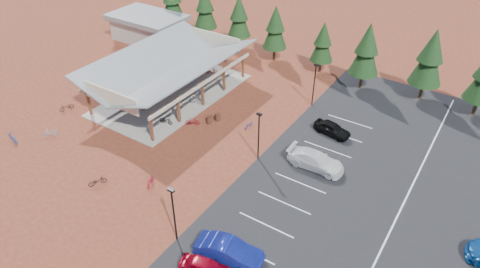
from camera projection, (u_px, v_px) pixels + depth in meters
ground at (204, 152)px, 42.00m from camera, size 140.00×140.00×0.00m
asphalt_lot at (402, 207)px, 35.72m from camera, size 27.00×44.00×0.04m
concrete_pad at (173, 94)px, 51.27m from camera, size 10.60×18.60×0.10m
bike_pavilion at (170, 66)px, 49.11m from camera, size 11.65×19.40×4.97m
outbuilding at (148, 27)px, 63.98m from camera, size 11.00×7.00×3.90m
lamp_post_0 at (174, 211)px, 31.18m from camera, size 0.50×0.25×5.14m
lamp_post_1 at (259, 133)px, 39.42m from camera, size 0.50×0.25×5.14m
lamp_post_2 at (314, 82)px, 47.65m from camera, size 0.50×0.25×5.14m
trash_bin_0 at (209, 120)px, 45.91m from camera, size 0.60×0.60×0.90m
trash_bin_1 at (218, 117)px, 46.41m from camera, size 0.60×0.60×0.90m
pine_1 at (205, 8)px, 62.54m from camera, size 3.44×3.44×8.02m
pine_2 at (239, 16)px, 59.96m from camera, size 3.34×3.34×7.78m
pine_3 at (275, 27)px, 56.69m from camera, size 3.29×3.29×7.65m
pine_4 at (323, 42)px, 53.96m from camera, size 2.93×2.93×6.82m
pine_5 at (367, 49)px, 49.87m from camera, size 3.55×3.55×8.27m
pine_6 at (430, 57)px, 47.59m from camera, size 3.70×3.70×8.62m
bike_0 at (139, 106)px, 48.14m from camera, size 1.61×0.57×0.85m
bike_1 at (139, 102)px, 48.66m from camera, size 1.69×0.97×0.98m
bike_2 at (172, 75)px, 54.35m from camera, size 1.72×0.85×0.86m
bike_3 at (193, 60)px, 57.67m from camera, size 1.85×0.92×1.07m
bike_4 at (166, 120)px, 45.70m from camera, size 1.67×0.74×0.85m
bike_5 at (195, 100)px, 49.07m from camera, size 1.67×0.83×0.97m
bike_6 at (197, 90)px, 51.09m from camera, size 1.64×0.57×0.86m
bike_7 at (211, 70)px, 55.26m from camera, size 1.86×1.00×1.08m
bike_8 at (67, 107)px, 48.13m from camera, size 0.97×1.76×0.88m
bike_9 at (50, 133)px, 43.91m from camera, size 1.34×1.46×0.93m
bike_10 at (13, 138)px, 43.08m from camera, size 1.94×0.97×0.97m
bike_11 at (150, 181)px, 37.70m from camera, size 0.91×1.56×0.91m
bike_12 at (97, 181)px, 37.81m from camera, size 1.25×1.67×0.84m
bike_14 at (249, 125)px, 45.18m from camera, size 0.61×1.55×0.80m
bike_15 at (192, 121)px, 45.63m from camera, size 1.56×1.14×0.93m
car_0 at (206, 268)px, 29.82m from camera, size 4.15×2.35×1.33m
car_1 at (229, 251)px, 30.84m from camera, size 5.31×2.71×1.67m
car_3 at (316, 161)px, 39.55m from camera, size 5.40×2.25×1.56m
car_4 at (332, 129)px, 44.08m from camera, size 4.10×2.13×1.33m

